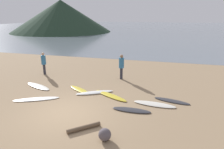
# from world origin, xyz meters

# --- Properties ---
(ground_plane) EXTENTS (120.00, 120.00, 0.20)m
(ground_plane) POSITION_xyz_m (0.00, 10.00, -0.10)
(ground_plane) COLOR #997C5B
(ground_plane) RESTS_ON ground
(ocean_water) EXTENTS (140.00, 100.00, 0.01)m
(ocean_water) POSITION_xyz_m (0.00, 62.17, 0.00)
(ocean_water) COLOR slate
(ocean_water) RESTS_ON ground
(headland_hill) EXTENTS (25.81, 25.81, 8.04)m
(headland_hill) POSITION_xyz_m (-22.69, 41.16, 4.02)
(headland_hill) COLOR #1E3323
(headland_hill) RESTS_ON ground
(surfboard_0) EXTENTS (2.33, 1.42, 0.08)m
(surfboard_0) POSITION_xyz_m (-3.50, 2.76, 0.04)
(surfboard_0) COLOR silver
(surfboard_0) RESTS_ON ground
(surfboard_1) EXTENTS (2.45, 1.55, 0.06)m
(surfboard_1) POSITION_xyz_m (-2.35, 0.96, 0.03)
(surfboard_1) COLOR white
(surfboard_1) RESTS_ON ground
(surfboard_2) EXTENTS (1.92, 1.44, 0.08)m
(surfboard_2) POSITION_xyz_m (-0.61, 2.89, 0.04)
(surfboard_2) COLOR yellow
(surfboard_2) RESTS_ON ground
(surfboard_3) EXTENTS (2.19, 1.53, 0.09)m
(surfboard_3) POSITION_xyz_m (0.47, 2.70, 0.05)
(surfboard_3) COLOR white
(surfboard_3) RESTS_ON ground
(surfboard_4) EXTENTS (2.34, 1.57, 0.09)m
(surfboard_4) POSITION_xyz_m (1.51, 2.50, 0.05)
(surfboard_4) COLOR yellow
(surfboard_4) RESTS_ON ground
(surfboard_5) EXTENTS (1.91, 0.53, 0.08)m
(surfboard_5) POSITION_xyz_m (2.99, 1.02, 0.04)
(surfboard_5) COLOR #333338
(surfboard_5) RESTS_ON ground
(surfboard_6) EXTENTS (2.24, 0.78, 0.08)m
(surfboard_6) POSITION_xyz_m (4.04, 2.00, 0.04)
(surfboard_6) COLOR silver
(surfboard_6) RESTS_ON ground
(surfboard_7) EXTENTS (1.98, 0.90, 0.06)m
(surfboard_7) POSITION_xyz_m (4.92, 2.70, 0.03)
(surfboard_7) COLOR #333338
(surfboard_7) RESTS_ON ground
(person_0) EXTENTS (0.37, 0.37, 1.81)m
(person_0) POSITION_xyz_m (1.40, 5.80, 1.07)
(person_0) COLOR #2D2D38
(person_0) RESTS_ON ground
(person_1) EXTENTS (0.35, 0.35, 1.75)m
(person_1) POSITION_xyz_m (-4.68, 5.36, 1.03)
(person_1) COLOR #2D2D38
(person_1) RESTS_ON ground
(driftwood_log) EXTENTS (1.17, 1.10, 0.18)m
(driftwood_log) POSITION_xyz_m (1.38, -1.13, 0.09)
(driftwood_log) COLOR brown
(driftwood_log) RESTS_ON ground
(beach_rock_near) EXTENTS (0.48, 0.48, 0.48)m
(beach_rock_near) POSITION_xyz_m (2.44, -1.61, 0.24)
(beach_rock_near) COLOR #554C51
(beach_rock_near) RESTS_ON ground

